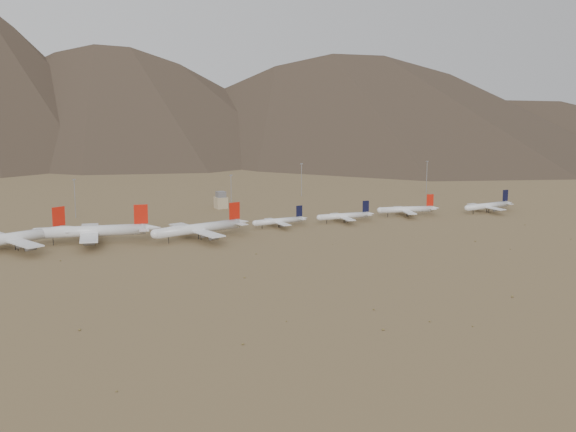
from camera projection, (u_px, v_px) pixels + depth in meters
name	position (u px, v px, depth m)	size (l,w,h in m)	color
ground	(247.00, 244.00, 446.62)	(3000.00, 3000.00, 0.00)	olive
mountain_ridge	(20.00, 37.00, 1221.14)	(4400.00, 1000.00, 300.00)	#49382B
widebody_west	(15.00, 238.00, 428.42)	(66.83, 53.31, 20.72)	white
widebody_centre	(92.00, 231.00, 445.83)	(70.33, 55.24, 21.20)	white
widebody_east	(198.00, 228.00, 456.99)	(64.20, 50.28, 19.28)	white
narrowbody_a	(280.00, 221.00, 494.41)	(38.37, 27.48, 12.66)	white
narrowbody_b	(345.00, 216.00, 510.84)	(40.34, 29.12, 13.32)	white
narrowbody_c	(408.00, 209.00, 533.38)	(42.75, 31.55, 14.40)	white
narrowbody_d	(488.00, 206.00, 548.18)	(43.97, 31.74, 14.52)	white
control_tower	(221.00, 201.00, 565.12)	(8.00, 8.00, 12.00)	tan
mast_west	(75.00, 196.00, 527.09)	(2.00, 0.60, 25.70)	gray
mast_centre	(231.00, 191.00, 549.51)	(2.00, 0.60, 25.70)	gray
mast_east	(301.00, 178.00, 620.91)	(2.00, 0.60, 25.70)	gray
mast_far_east	(427.00, 175.00, 637.58)	(2.00, 0.60, 25.70)	gray
desert_scrub	(372.00, 287.00, 353.85)	(443.20, 181.69, 0.87)	brown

